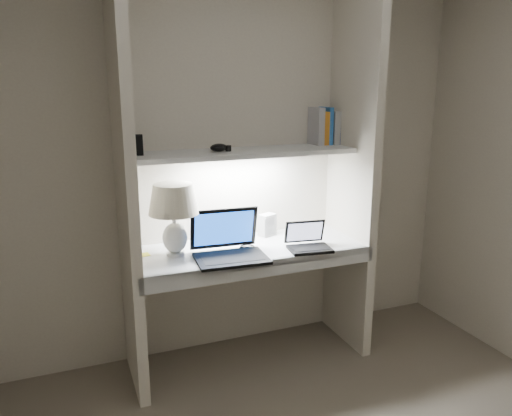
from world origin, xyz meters
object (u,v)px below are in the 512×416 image
speaker (267,225)px  book_row (328,127)px  laptop_main (229,247)px  table_lamp (174,208)px  laptop_netbook (308,243)px

speaker → book_row: size_ratio=0.60×
laptop_main → speaker: (0.38, 0.30, 0.01)m
book_row → speaker: bearing=-177.5°
table_lamp → book_row: size_ratio=1.75×
table_lamp → laptop_netbook: (0.79, -0.18, -0.25)m
laptop_main → speaker: bearing=42.8°
laptop_main → laptop_netbook: bearing=-0.7°
laptop_main → book_row: 1.10m
laptop_main → laptop_netbook: (0.50, -0.04, -0.02)m
laptop_main → speaker: laptop_main is taller
table_lamp → speaker: bearing=13.7°
book_row → laptop_netbook: bearing=-131.5°
table_lamp → speaker: (0.66, 0.16, -0.22)m
laptop_main → book_row: size_ratio=1.75×
laptop_netbook → book_row: (0.32, 0.36, 0.67)m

